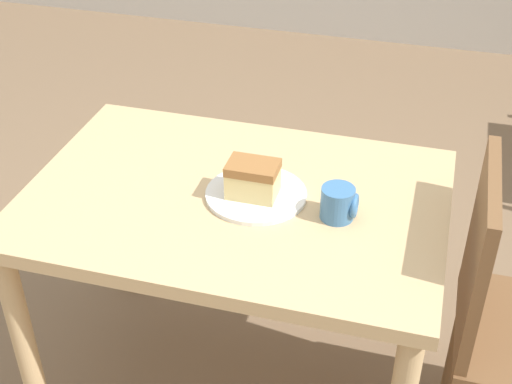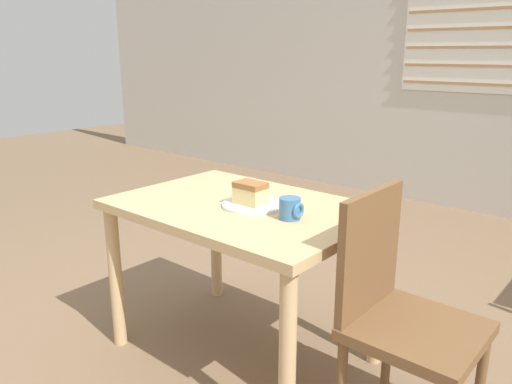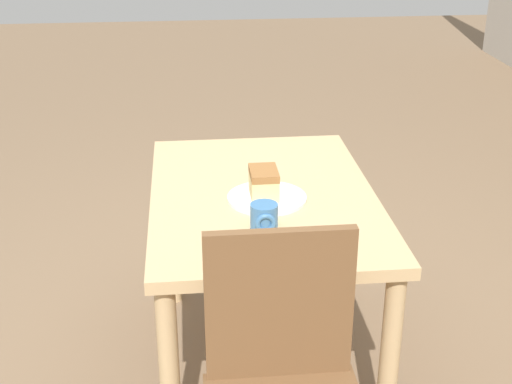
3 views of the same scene
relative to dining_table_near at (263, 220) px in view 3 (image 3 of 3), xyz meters
name	(u,v)px [view 3 (image 3 of 3)]	position (x,y,z in m)	size (l,w,h in m)	color
ground_plane	(234,370)	(0.02, -0.11, -0.62)	(14.00, 14.00, 0.00)	#7A6047
dining_table_near	(263,220)	(0.00, 0.00, 0.00)	(1.09, 0.76, 0.72)	tan
plate	(267,198)	(0.06, 0.01, 0.11)	(0.26, 0.26, 0.01)	white
cake_slice	(264,183)	(0.05, 0.00, 0.16)	(0.13, 0.09, 0.09)	#E0C67F
coffee_mug	(264,218)	(0.28, -0.03, 0.14)	(0.09, 0.08, 0.09)	teal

